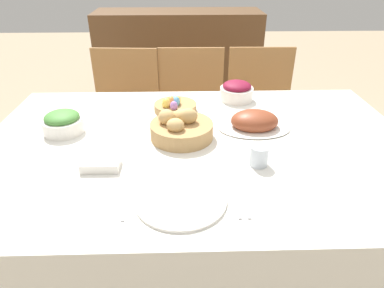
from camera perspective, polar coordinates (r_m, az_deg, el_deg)
The scene contains 17 objects.
ground_plane at distance 1.83m, azimuth 0.75°, elevation -21.39°, with size 12.00×12.00×0.00m, color tan.
dining_table at distance 1.55m, azimuth 0.84°, elevation -12.31°, with size 1.69×1.11×0.77m.
chair_far_right at distance 2.29m, azimuth 11.32°, elevation 4.83°, with size 0.43×0.43×0.90m.
chair_far_center at distance 2.23m, azimuth -0.07°, elevation 4.79°, with size 0.42×0.42×0.90m.
chair_far_left at distance 2.27m, azimuth -11.06°, elevation 4.57°, with size 0.45×0.45×0.90m.
sideboard at distance 3.20m, azimuth -2.18°, elevation 12.55°, with size 1.42×0.44×0.98m.
bread_basket at distance 1.34m, azimuth -1.83°, elevation 2.76°, with size 0.25×0.25×0.12m.
egg_basket at distance 1.58m, azimuth -2.94°, elevation 6.40°, with size 0.20×0.20×0.08m.
ham_platter at distance 1.44m, azimuth 10.36°, elevation 3.61°, with size 0.30×0.21×0.09m.
green_salad_bowl at distance 1.48m, azimuth -20.73°, elevation 3.38°, with size 0.16×0.16×0.09m.
beet_salad_bowl at distance 1.72m, azimuth 7.44°, elevation 8.75°, with size 0.16×0.16×0.10m.
dinner_plate at distance 1.03m, azimuth -1.88°, elevation -9.22°, with size 0.27×0.27×0.01m.
fork at distance 1.04m, azimuth -10.96°, elevation -9.32°, with size 0.01×0.17×0.00m.
knife at distance 1.04m, azimuth 7.22°, elevation -9.10°, with size 0.01×0.17×0.00m.
spoon at distance 1.04m, azimuth 8.87°, elevation -9.04°, with size 0.01×0.17×0.00m.
drinking_cup at distance 1.19m, azimuth 11.08°, elevation -1.90°, with size 0.07×0.07×0.07m.
butter_dish at distance 1.20m, azimuth -14.95°, elevation -3.26°, with size 0.13×0.08×0.03m.
Camera 1 is at (-0.06, -1.16, 1.42)m, focal length 32.00 mm.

